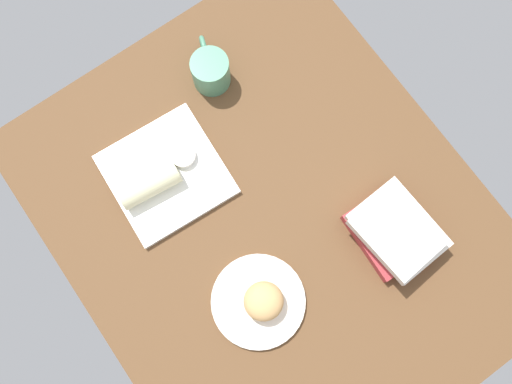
# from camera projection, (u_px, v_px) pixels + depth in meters

# --- Properties ---
(dining_table) EXTENTS (1.10, 0.90, 0.04)m
(dining_table) POSITION_uv_depth(u_px,v_px,m) (271.00, 221.00, 1.29)
(dining_table) COLOR brown
(dining_table) RESTS_ON ground
(round_plate) EXTENTS (0.21, 0.21, 0.01)m
(round_plate) POSITION_uv_depth(u_px,v_px,m) (258.00, 301.00, 1.23)
(round_plate) COLOR silver
(round_plate) RESTS_ON dining_table
(scone_pastry) EXTENTS (0.11, 0.11, 0.06)m
(scone_pastry) POSITION_uv_depth(u_px,v_px,m) (264.00, 301.00, 1.19)
(scone_pastry) COLOR tan
(scone_pastry) RESTS_ON round_plate
(square_plate) EXTENTS (0.27, 0.27, 0.02)m
(square_plate) POSITION_uv_depth(u_px,v_px,m) (166.00, 174.00, 1.29)
(square_plate) COLOR white
(square_plate) RESTS_ON dining_table
(sauce_cup) EXTENTS (0.06, 0.06, 0.02)m
(sauce_cup) POSITION_uv_depth(u_px,v_px,m) (183.00, 156.00, 1.28)
(sauce_cup) COLOR silver
(sauce_cup) RESTS_ON square_plate
(breakfast_wrap) EXTENTS (0.07, 0.15, 0.06)m
(breakfast_wrap) POSITION_uv_depth(u_px,v_px,m) (149.00, 184.00, 1.24)
(breakfast_wrap) COLOR beige
(breakfast_wrap) RESTS_ON square_plate
(book_stack) EXTENTS (0.20, 0.17, 0.08)m
(book_stack) POSITION_uv_depth(u_px,v_px,m) (394.00, 232.00, 1.23)
(book_stack) COLOR #A53338
(book_stack) RESTS_ON dining_table
(coffee_mug) EXTENTS (0.13, 0.09, 0.09)m
(coffee_mug) POSITION_uv_depth(u_px,v_px,m) (210.00, 70.00, 1.30)
(coffee_mug) COLOR #4C8C6B
(coffee_mug) RESTS_ON dining_table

